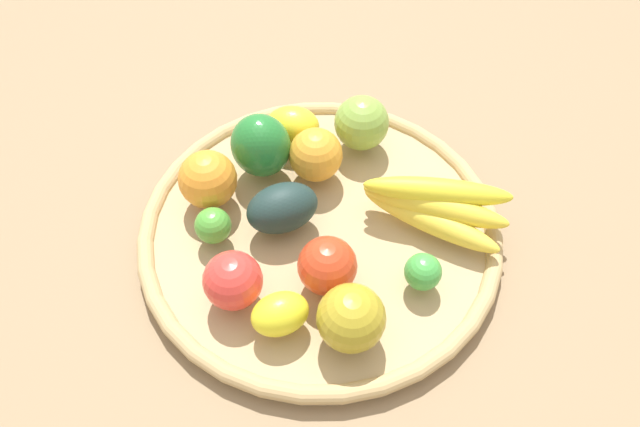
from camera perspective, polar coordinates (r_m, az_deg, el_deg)
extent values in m
plane|color=#8C7353|center=(0.81, 0.00, -2.18)|extent=(2.40, 2.40, 0.00)
cylinder|color=tan|center=(0.80, 0.00, -1.77)|extent=(0.44, 0.44, 0.02)
torus|color=tan|center=(0.79, 0.00, -1.35)|extent=(0.46, 0.46, 0.02)
ellipsoid|color=yellow|center=(0.78, 9.96, -0.57)|extent=(0.18, 0.09, 0.03)
ellipsoid|color=yellow|center=(0.77, 10.38, 0.70)|extent=(0.17, 0.12, 0.03)
ellipsoid|color=yellow|center=(0.77, 10.62, 2.02)|extent=(0.15, 0.15, 0.03)
ellipsoid|color=yellow|center=(0.69, -3.64, -9.07)|extent=(0.07, 0.08, 0.05)
sphere|color=green|center=(0.73, 9.31, -5.24)|extent=(0.06, 0.06, 0.04)
sphere|color=red|center=(0.71, 0.67, -4.76)|extent=(0.08, 0.08, 0.07)
ellipsoid|color=#247530|center=(0.81, -5.49, 6.09)|extent=(0.11, 0.10, 0.09)
sphere|color=red|center=(0.70, -7.91, -6.03)|extent=(0.08, 0.08, 0.07)
sphere|color=#4B9D35|center=(0.76, -9.68, -1.08)|extent=(0.06, 0.06, 0.04)
ellipsoid|color=#1E3431|center=(0.76, -3.44, 0.50)|extent=(0.09, 0.10, 0.06)
sphere|color=#AA9625|center=(0.67, 2.84, -9.45)|extent=(0.10, 0.10, 0.07)
ellipsoid|color=yellow|center=(0.86, -2.50, 7.96)|extent=(0.09, 0.09, 0.05)
sphere|color=#82AA43|center=(0.85, 3.79, 8.20)|extent=(0.10, 0.10, 0.07)
sphere|color=orange|center=(0.79, -10.14, 3.06)|extent=(0.10, 0.10, 0.07)
sphere|color=orange|center=(0.81, -0.40, 5.35)|extent=(0.10, 0.10, 0.07)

